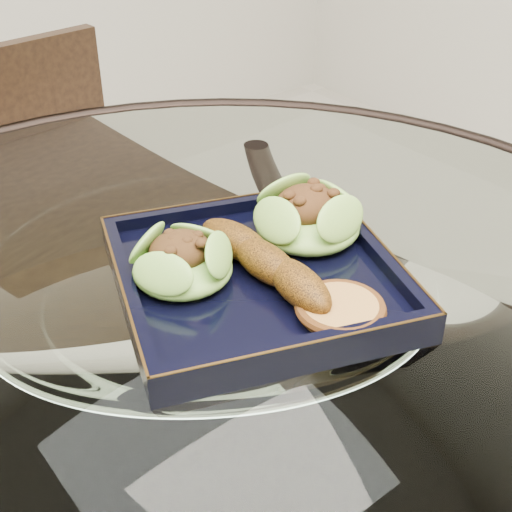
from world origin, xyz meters
TOP-DOWN VIEW (x-y plane):
  - dining_table at (-0.00, -0.00)m, footprint 1.13×1.13m
  - dining_chair at (0.06, 0.54)m, footprint 0.40×0.40m
  - navy_plate at (0.06, -0.00)m, footprint 0.35×0.35m
  - lettuce_wrap_left at (-0.01, 0.03)m, footprint 0.11×0.11m
  - lettuce_wrap_right at (0.14, 0.02)m, footprint 0.15×0.15m
  - roasted_plantain at (0.06, -0.01)m, footprint 0.04×0.18m
  - crumb_patty at (0.07, -0.11)m, footprint 0.08×0.08m

SIDE VIEW (x-z plane):
  - dining_chair at x=0.06m, z-range 0.05..0.91m
  - dining_table at x=0.00m, z-range 0.21..0.98m
  - navy_plate at x=0.06m, z-range 0.76..0.78m
  - crumb_patty at x=0.07m, z-range 0.78..0.80m
  - roasted_plantain at x=0.06m, z-range 0.78..0.82m
  - lettuce_wrap_left at x=-0.01m, z-range 0.78..0.82m
  - lettuce_wrap_right at x=0.14m, z-range 0.78..0.82m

